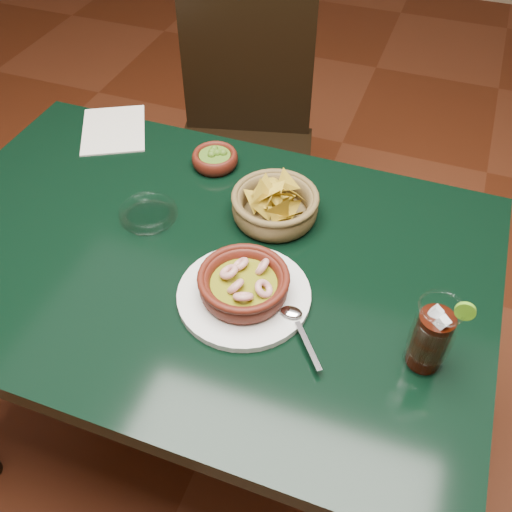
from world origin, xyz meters
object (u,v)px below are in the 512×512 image
(dining_table, at_px, (199,284))
(dining_chair, at_px, (244,142))
(shrimp_plate, at_px, (244,287))
(cola_drink, at_px, (431,336))
(chip_basket, at_px, (275,205))

(dining_table, distance_m, dining_chair, 0.74)
(shrimp_plate, distance_m, cola_drink, 0.34)
(shrimp_plate, bearing_deg, dining_chair, 111.35)
(cola_drink, bearing_deg, dining_chair, 128.49)
(chip_basket, height_order, cola_drink, cola_drink)
(dining_chair, xyz_separation_m, shrimp_plate, (0.31, -0.78, 0.26))
(dining_table, height_order, chip_basket, chip_basket)
(shrimp_plate, height_order, cola_drink, cola_drink)
(dining_chair, xyz_separation_m, chip_basket, (0.29, -0.55, 0.27))
(dining_table, bearing_deg, dining_chair, 103.48)
(dining_table, bearing_deg, shrimp_plate, -29.08)
(dining_table, distance_m, cola_drink, 0.52)
(dining_table, relative_size, chip_basket, 5.50)
(shrimp_plate, relative_size, chip_basket, 1.43)
(dining_table, xyz_separation_m, shrimp_plate, (0.14, -0.08, 0.13))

